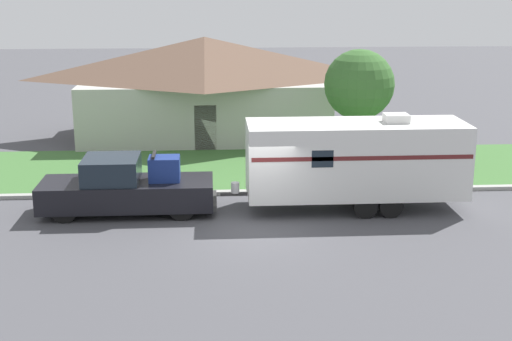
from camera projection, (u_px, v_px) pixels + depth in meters
name	position (u px, v px, depth m)	size (l,w,h in m)	color
ground_plane	(257.00, 229.00, 22.48)	(120.00, 120.00, 0.00)	#47474C
curb_strip	(251.00, 192.00, 26.07)	(80.00, 0.30, 0.14)	#999993
lawn_strip	(246.00, 168.00, 29.60)	(80.00, 7.00, 0.03)	#3D6B33
house_across_street	(205.00, 85.00, 34.93)	(12.76, 6.64, 4.91)	#B2B2A8
pickup_truck	(126.00, 188.00, 23.79)	(5.85, 2.05, 2.04)	black
travel_trailer	(356.00, 159.00, 24.04)	(8.25, 2.39, 3.27)	black
mailbox	(302.00, 160.00, 26.71)	(0.48, 0.20, 1.35)	brown
tree_in_yard	(359.00, 85.00, 29.40)	(2.91, 2.91, 4.85)	brown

